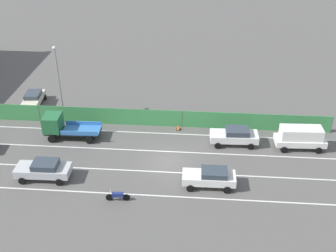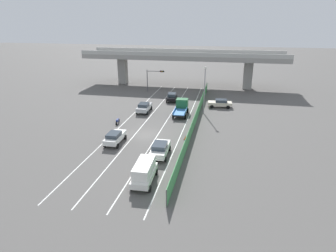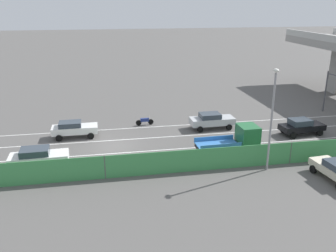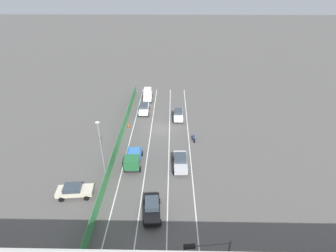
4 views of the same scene
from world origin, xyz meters
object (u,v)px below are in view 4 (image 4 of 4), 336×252
(car_sedan_silver, at_px, (180,161))
(parked_sedan_cream, at_px, (74,190))
(car_sedan_white, at_px, (178,114))
(traffic_light, at_px, (212,252))
(car_hatchback_white, at_px, (144,108))
(motorcycle, at_px, (194,138))
(flatbed_truck_blue, at_px, (133,161))
(traffic_cone, at_px, (129,125))
(car_van_white, at_px, (148,94))
(car_sedan_black, at_px, (152,208))
(street_lamp, at_px, (101,144))

(car_sedan_silver, height_order, parked_sedan_cream, car_sedan_silver)
(car_sedan_white, relative_size, traffic_light, 0.90)
(car_hatchback_white, relative_size, motorcycle, 2.38)
(car_sedan_white, relative_size, flatbed_truck_blue, 0.81)
(car_hatchback_white, xyz_separation_m, car_sedan_silver, (-6.77, 16.53, -0.02))
(car_sedan_white, distance_m, traffic_light, 29.76)
(traffic_light, xyz_separation_m, traffic_cone, (11.22, -26.42, -3.32))
(car_van_white, height_order, car_sedan_black, car_van_white)
(car_hatchback_white, height_order, flatbed_truck_blue, flatbed_truck_blue)
(car_van_white, distance_m, car_sedan_silver, 23.63)
(parked_sedan_cream, relative_size, traffic_light, 0.91)
(car_hatchback_white, distance_m, car_sedan_black, 25.10)
(car_hatchback_white, height_order, motorcycle, car_hatchback_white)
(car_hatchback_white, distance_m, car_sedan_white, 7.13)
(car_van_white, bearing_deg, street_lamp, 81.00)
(car_van_white, xyz_separation_m, car_sedan_white, (-6.52, 8.57, -0.33))
(traffic_cone, bearing_deg, car_sedan_silver, 129.44)
(car_van_white, distance_m, flatbed_truck_blue, 23.06)
(car_sedan_silver, height_order, street_lamp, street_lamp)
(car_sedan_black, height_order, flatbed_truck_blue, flatbed_truck_blue)
(car_sedan_black, relative_size, flatbed_truck_blue, 0.83)
(motorcycle, bearing_deg, street_lamp, 32.79)
(parked_sedan_cream, bearing_deg, motorcycle, -141.01)
(car_hatchback_white, relative_size, car_sedan_silver, 0.99)
(car_sedan_silver, height_order, flatbed_truck_blue, flatbed_truck_blue)
(car_sedan_white, bearing_deg, car_sedan_silver, 90.27)
(motorcycle, relative_size, street_lamp, 0.24)
(car_van_white, relative_size, street_lamp, 0.59)
(traffic_light, bearing_deg, traffic_cone, -67.00)
(car_hatchback_white, bearing_deg, car_sedan_silver, 112.28)
(car_sedan_white, height_order, parked_sedan_cream, car_sedan_white)
(car_sedan_silver, distance_m, motorcycle, 7.23)
(car_sedan_white, relative_size, traffic_cone, 7.91)
(car_van_white, bearing_deg, parked_sedan_cream, 77.06)
(street_lamp, xyz_separation_m, traffic_cone, (-1.38, -12.43, -4.59))
(car_sedan_silver, height_order, traffic_cone, car_sedan_silver)
(parked_sedan_cream, relative_size, street_lamp, 0.56)
(car_van_white, xyz_separation_m, traffic_light, (-8.77, 38.13, 2.34))
(traffic_light, relative_size, traffic_cone, 8.84)
(parked_sedan_cream, height_order, traffic_light, traffic_light)
(street_lamp, bearing_deg, traffic_light, 131.99)
(car_van_white, height_order, traffic_light, traffic_light)
(car_sedan_black, xyz_separation_m, traffic_cone, (5.62, -19.32, -0.64))
(car_van_white, xyz_separation_m, motorcycle, (-8.99, 15.89, -0.78))
(car_hatchback_white, height_order, car_sedan_black, car_hatchback_white)
(car_sedan_silver, xyz_separation_m, street_lamp, (10.41, 1.45, 3.92))
(flatbed_truck_blue, distance_m, traffic_light, 17.62)
(street_lamp, distance_m, traffic_cone, 13.33)
(motorcycle, bearing_deg, car_sedan_white, -71.36)
(flatbed_truck_blue, distance_m, motorcycle, 11.58)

